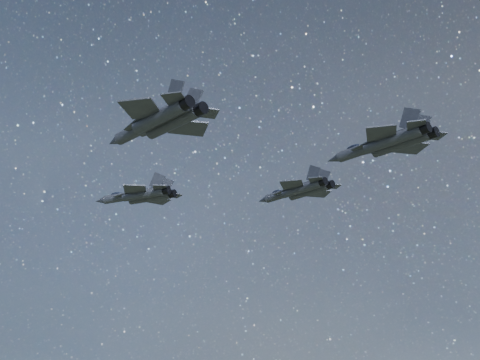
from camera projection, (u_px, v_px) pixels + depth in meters
The scene contains 4 objects.
jet_lead at pixel (140, 195), 98.69m from camera, with size 17.40×12.01×4.37m.
jet_left at pixel (299, 190), 95.74m from camera, with size 16.94×11.68×4.25m.
jet_right at pixel (159, 121), 66.05m from camera, with size 18.10×12.57×4.55m.
jet_slot at pixel (388, 143), 75.62m from camera, with size 17.72×12.21×4.45m.
Camera 1 is at (47.73, -62.02, 117.35)m, focal length 42.00 mm.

